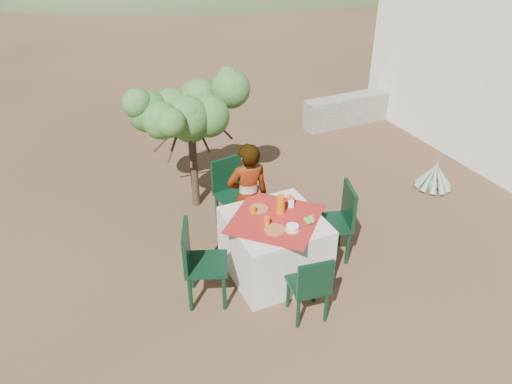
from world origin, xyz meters
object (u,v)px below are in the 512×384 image
juice_pitcher (281,205)px  shrub_tree (193,116)px  chair_left (198,260)px  agave (435,176)px  table (275,246)px  chair_near (311,285)px  person (248,197)px  chair_far (231,190)px  chair_right (338,219)px

juice_pitcher → shrub_tree: bearing=103.3°
chair_left → juice_pitcher: bearing=-60.6°
chair_left → agave: size_ratio=1.64×
chair_left → shrub_tree: size_ratio=0.57×
table → shrub_tree: (-0.31, 1.83, 0.96)m
chair_near → person: size_ratio=0.58×
chair_far → juice_pitcher: size_ratio=4.27×
person → table: bearing=102.8°
chair_near → juice_pitcher: bearing=-88.8°
chair_far → chair_right: (0.89, -1.17, 0.01)m
chair_left → chair_right: size_ratio=1.00×
chair_near → chair_right: chair_right is taller
agave → chair_near: bearing=-153.1°
chair_near → person: bearing=-79.8°
table → juice_pitcher: 0.51m
chair_near → person: 1.48m
chair_right → shrub_tree: shrub_tree is taller
chair_right → shrub_tree: 2.33m
chair_far → agave: (3.13, -0.42, -0.33)m
table → agave: (3.06, 0.72, -0.18)m
chair_far → juice_pitcher: 1.13m
chair_near → chair_right: size_ratio=0.85×
chair_right → agave: chair_right is taller
table → chair_right: size_ratio=1.34×
shrub_tree → table: bearing=-80.4°
chair_right → table: bearing=-74.5°
person → agave: 3.16m
chair_left → person: bearing=-30.6°
person → shrub_tree: (-0.25, 1.21, 0.63)m
chair_far → agave: chair_far is taller
shrub_tree → chair_near: bearing=-83.5°
table → juice_pitcher: bearing=37.1°
chair_left → chair_far: bearing=-14.4°
table → chair_near: bearing=-90.5°
table → chair_far: bearing=93.4°
shrub_tree → juice_pitcher: (0.42, -1.75, -0.46)m
table → chair_left: (-0.94, -0.07, 0.16)m
chair_far → chair_right: 1.47m
table → chair_right: (0.83, -0.03, 0.16)m
chair_right → shrub_tree: bearing=-130.9°
chair_far → chair_near: (0.06, -1.97, -0.07)m
table → chair_far: chair_far is taller
chair_far → chair_right: size_ratio=0.98×
chair_left → chair_near: bearing=-107.9°
person → chair_left: bearing=45.4°
shrub_tree → agave: 3.73m
person → juice_pitcher: (0.16, -0.54, 0.16)m
chair_left → juice_pitcher: (1.04, 0.15, 0.34)m
agave → shrub_tree: bearing=161.8°
person → shrub_tree: size_ratio=0.84×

